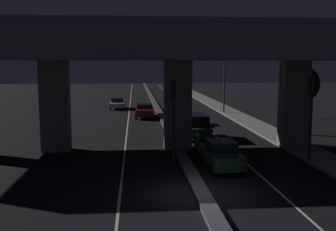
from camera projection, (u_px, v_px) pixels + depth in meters
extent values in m
plane|color=black|center=(201.00, 195.00, 17.43)|extent=(200.00, 200.00, 0.00)
cube|color=beige|center=(130.00, 108.00, 51.71)|extent=(0.12, 126.00, 0.00)
cube|color=beige|center=(184.00, 108.00, 52.31)|extent=(0.12, 126.00, 0.00)
cube|color=#4C4C51|center=(157.00, 107.00, 51.99)|extent=(0.69, 126.00, 0.22)
cube|color=gray|center=(232.00, 113.00, 45.79)|extent=(2.51, 126.00, 0.15)
cube|color=slate|center=(55.00, 106.00, 25.94)|extent=(1.81, 1.27, 6.02)
cube|color=slate|center=(294.00, 104.00, 27.30)|extent=(1.81, 1.27, 6.02)
cube|color=slate|center=(178.00, 105.00, 26.62)|extent=(1.81, 1.27, 6.02)
cube|color=slate|center=(178.00, 45.00, 26.10)|extent=(37.83, 9.69, 1.95)
cube|color=#333335|center=(178.00, 24.00, 25.91)|extent=(37.83, 0.40, 0.90)
cylinder|color=black|center=(173.00, 122.00, 21.98)|extent=(0.14, 0.14, 5.05)
cube|color=black|center=(173.00, 89.00, 21.91)|extent=(0.30, 0.28, 0.95)
sphere|color=red|center=(173.00, 84.00, 22.02)|extent=(0.18, 0.18, 0.18)
sphere|color=black|center=(173.00, 89.00, 22.06)|extent=(0.18, 0.18, 0.18)
sphere|color=black|center=(173.00, 94.00, 22.10)|extent=(0.18, 0.18, 0.18)
cylinder|color=black|center=(311.00, 120.00, 22.64)|extent=(0.14, 0.14, 5.16)
cube|color=black|center=(311.00, 87.00, 22.57)|extent=(0.30, 0.28, 0.95)
sphere|color=red|center=(310.00, 81.00, 22.68)|extent=(0.18, 0.18, 0.18)
sphere|color=black|center=(310.00, 86.00, 22.72)|extent=(0.18, 0.18, 0.18)
sphere|color=black|center=(310.00, 92.00, 22.76)|extent=(0.18, 0.18, 0.18)
cylinder|color=#2D2D30|center=(224.00, 83.00, 45.70)|extent=(0.18, 0.18, 7.08)
cylinder|color=#2D2D30|center=(216.00, 54.00, 45.17)|extent=(2.00, 0.10, 0.10)
ellipsoid|color=#F2B759|center=(208.00, 55.00, 45.10)|extent=(0.56, 0.32, 0.24)
cube|color=black|center=(221.00, 156.00, 21.84)|extent=(1.84, 4.27, 0.74)
cube|color=black|center=(221.00, 145.00, 21.65)|extent=(1.55, 1.74, 0.54)
cylinder|color=black|center=(201.00, 157.00, 23.16)|extent=(0.22, 0.61, 0.60)
cylinder|color=black|center=(228.00, 157.00, 23.36)|extent=(0.22, 0.61, 0.60)
cylinder|color=black|center=(212.00, 170.00, 20.42)|extent=(0.22, 0.61, 0.60)
cylinder|color=black|center=(242.00, 169.00, 20.62)|extent=(0.22, 0.61, 0.60)
cube|color=red|center=(220.00, 166.00, 19.69)|extent=(0.18, 0.04, 0.11)
cube|color=red|center=(243.00, 165.00, 19.83)|extent=(0.18, 0.04, 0.11)
cube|color=black|center=(196.00, 129.00, 30.63)|extent=(1.77, 4.20, 0.72)
cube|color=black|center=(196.00, 119.00, 30.63)|extent=(1.56, 3.03, 0.82)
cylinder|color=black|center=(183.00, 131.00, 31.97)|extent=(0.20, 0.69, 0.68)
cylinder|color=black|center=(204.00, 131.00, 32.12)|extent=(0.20, 0.69, 0.68)
cylinder|color=black|center=(188.00, 137.00, 29.23)|extent=(0.20, 0.69, 0.68)
cylinder|color=black|center=(211.00, 137.00, 29.38)|extent=(0.20, 0.69, 0.68)
cube|color=red|center=(193.00, 134.00, 28.48)|extent=(0.18, 0.03, 0.11)
cube|color=red|center=(209.00, 134.00, 28.59)|extent=(0.18, 0.03, 0.11)
cube|color=#141938|center=(183.00, 116.00, 38.32)|extent=(1.96, 4.35, 0.75)
cube|color=black|center=(183.00, 110.00, 38.14)|extent=(1.62, 1.78, 0.43)
cylinder|color=black|center=(174.00, 118.00, 39.74)|extent=(0.23, 0.66, 0.65)
cylinder|color=black|center=(190.00, 118.00, 39.80)|extent=(0.23, 0.66, 0.65)
cylinder|color=black|center=(175.00, 122.00, 36.94)|extent=(0.23, 0.66, 0.65)
cylinder|color=black|center=(193.00, 122.00, 37.00)|extent=(0.23, 0.66, 0.65)
cube|color=red|center=(178.00, 119.00, 36.17)|extent=(0.18, 0.04, 0.11)
cube|color=red|center=(192.00, 119.00, 36.21)|extent=(0.18, 0.04, 0.11)
cube|color=#591414|center=(145.00, 111.00, 42.57)|extent=(2.01, 4.77, 0.72)
cube|color=black|center=(145.00, 106.00, 42.61)|extent=(1.67, 1.95, 0.43)
cylinder|color=black|center=(153.00, 117.00, 41.11)|extent=(0.23, 0.59, 0.58)
cylinder|color=black|center=(136.00, 117.00, 41.05)|extent=(0.23, 0.59, 0.58)
cylinder|color=black|center=(153.00, 113.00, 44.19)|extent=(0.23, 0.59, 0.58)
cylinder|color=black|center=(137.00, 113.00, 44.12)|extent=(0.23, 0.59, 0.58)
cube|color=white|center=(151.00, 110.00, 44.94)|extent=(0.18, 0.04, 0.11)
cube|color=white|center=(140.00, 110.00, 44.89)|extent=(0.18, 0.04, 0.11)
cube|color=silver|center=(117.00, 104.00, 50.75)|extent=(1.89, 4.02, 0.56)
cube|color=black|center=(117.00, 100.00, 50.88)|extent=(1.61, 1.95, 0.49)
cylinder|color=black|center=(124.00, 107.00, 49.60)|extent=(0.22, 0.63, 0.62)
cylinder|color=black|center=(110.00, 108.00, 49.40)|extent=(0.22, 0.63, 0.62)
cylinder|color=black|center=(124.00, 105.00, 52.18)|extent=(0.22, 0.63, 0.62)
cylinder|color=black|center=(111.00, 105.00, 51.98)|extent=(0.22, 0.63, 0.62)
cube|color=white|center=(122.00, 103.00, 52.79)|extent=(0.18, 0.04, 0.11)
cube|color=white|center=(113.00, 103.00, 52.65)|extent=(0.18, 0.04, 0.11)
cylinder|color=black|center=(196.00, 147.00, 25.91)|extent=(0.10, 0.64, 0.63)
cylinder|color=black|center=(198.00, 151.00, 24.74)|extent=(0.12, 0.64, 0.63)
cube|color=navy|center=(197.00, 146.00, 25.29)|extent=(0.27, 0.91, 0.32)
cylinder|color=#3F3F44|center=(197.00, 140.00, 25.24)|extent=(0.33, 0.33, 0.48)
sphere|color=silver|center=(197.00, 134.00, 25.20)|extent=(0.24, 0.24, 0.24)
cube|color=red|center=(198.00, 148.00, 24.66)|extent=(0.08, 0.03, 0.08)
cylinder|color=black|center=(185.00, 134.00, 31.02)|extent=(0.10, 0.61, 0.61)
cylinder|color=black|center=(188.00, 137.00, 29.76)|extent=(0.12, 0.61, 0.61)
cube|color=black|center=(187.00, 132.00, 30.36)|extent=(0.27, 0.98, 0.32)
cylinder|color=navy|center=(187.00, 127.00, 30.31)|extent=(0.33, 0.33, 0.48)
sphere|color=#B21919|center=(187.00, 123.00, 30.26)|extent=(0.24, 0.24, 0.24)
cube|color=red|center=(188.00, 134.00, 29.69)|extent=(0.08, 0.03, 0.08)
cylinder|color=black|center=(177.00, 123.00, 36.60)|extent=(0.10, 0.53, 0.53)
cylinder|color=black|center=(178.00, 125.00, 35.43)|extent=(0.12, 0.53, 0.53)
cube|color=silver|center=(178.00, 122.00, 35.99)|extent=(0.27, 0.91, 0.32)
cylinder|color=maroon|center=(178.00, 117.00, 35.93)|extent=(0.33, 0.33, 0.53)
sphere|color=#B21919|center=(178.00, 113.00, 35.88)|extent=(0.24, 0.24, 0.24)
cube|color=red|center=(178.00, 123.00, 35.35)|extent=(0.08, 0.03, 0.08)
cylinder|color=#2D261E|center=(285.00, 135.00, 28.98)|extent=(0.28, 0.28, 0.75)
cylinder|color=#3F3F44|center=(285.00, 126.00, 28.89)|extent=(0.33, 0.33, 0.63)
sphere|color=tan|center=(285.00, 121.00, 28.83)|extent=(0.20, 0.20, 0.20)
cylinder|color=#2D2116|center=(299.00, 116.00, 32.27)|extent=(0.40, 0.40, 2.97)
sphere|color=black|center=(300.00, 84.00, 31.93)|extent=(3.12, 3.12, 3.12)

